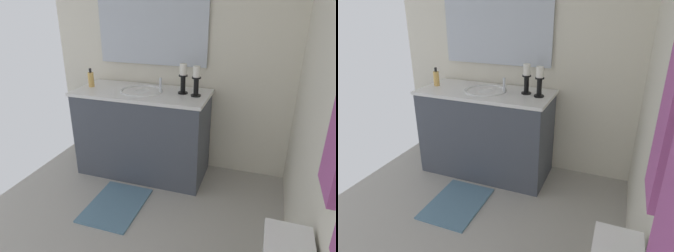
{
  "view_description": "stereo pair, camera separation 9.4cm",
  "coord_description": "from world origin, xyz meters",
  "views": [
    {
      "loc": [
        1.59,
        0.93,
        1.62
      ],
      "look_at": [
        -0.04,
        0.38,
        0.9
      ],
      "focal_mm": 31.75,
      "sensor_mm": 36.0,
      "label": 1
    },
    {
      "loc": [
        1.55,
        1.02,
        1.62
      ],
      "look_at": [
        -0.04,
        0.38,
        0.9
      ],
      "focal_mm": 31.75,
      "sensor_mm": 36.0,
      "label": 2
    }
  ],
  "objects": [
    {
      "name": "candle_holder_tall",
      "position": [
        -0.89,
        0.36,
        0.99
      ],
      "size": [
        0.09,
        0.09,
        0.27
      ],
      "color": "black",
      "rests_on": "vanity_cabinet"
    },
    {
      "name": "candle_holder_short",
      "position": [
        -0.93,
        0.22,
        0.99
      ],
      "size": [
        0.09,
        0.09,
        0.27
      ],
      "color": "black",
      "rests_on": "vanity_cabinet"
    },
    {
      "name": "wall_back",
      "position": [
        0.0,
        1.23,
        1.23
      ],
      "size": [
        2.41,
        0.04,
        2.45
      ],
      "primitive_type": "cube",
      "color": "silver",
      "rests_on": "ground"
    },
    {
      "name": "towel_near_vanity",
      "position": [
        0.71,
        1.15,
        1.32
      ],
      "size": [
        0.19,
        0.03,
        0.46
      ],
      "primitive_type": "cube",
      "color": "#A54C8C",
      "rests_on": "towel_bar"
    },
    {
      "name": "mirror",
      "position": [
        -1.16,
        -0.16,
        1.4
      ],
      "size": [
        0.02,
        1.1,
        0.71
      ],
      "primitive_type": "cube",
      "color": "silver"
    },
    {
      "name": "soap_bottle",
      "position": [
        -0.87,
        -0.69,
        0.92
      ],
      "size": [
        0.06,
        0.06,
        0.18
      ],
      "color": "#E5B259",
      "rests_on": "vanity_cabinet"
    },
    {
      "name": "wall_left",
      "position": [
        -1.2,
        0.0,
        1.23
      ],
      "size": [
        0.04,
        2.45,
        2.45
      ],
      "primitive_type": "cube",
      "color": "silver",
      "rests_on": "ground"
    },
    {
      "name": "floor",
      "position": [
        0.0,
        0.0,
        -0.01
      ],
      "size": [
        2.41,
        2.45,
        0.02
      ],
      "primitive_type": "cube",
      "color": "#B2ADA3",
      "rests_on": "ground"
    },
    {
      "name": "sink_basin",
      "position": [
        -0.88,
        -0.16,
        0.81
      ],
      "size": [
        0.4,
        0.4,
        0.24
      ],
      "color": "white",
      "rests_on": "vanity_cabinet"
    },
    {
      "name": "vanity_cabinet",
      "position": [
        -0.88,
        -0.16,
        0.43
      ],
      "size": [
        0.58,
        1.27,
        0.85
      ],
      "color": "#474C56",
      "rests_on": "ground"
    },
    {
      "name": "bath_mat",
      "position": [
        -0.25,
        -0.16,
        0.01
      ],
      "size": [
        0.6,
        0.44,
        0.02
      ],
      "primitive_type": "cube",
      "color": "slate",
      "rests_on": "ground"
    }
  ]
}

